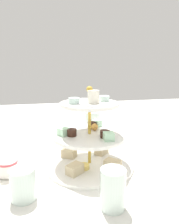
% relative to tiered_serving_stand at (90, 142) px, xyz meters
% --- Properties ---
extents(ground_plane, '(2.40, 2.40, 0.00)m').
position_rel_tiered_serving_stand_xyz_m(ground_plane, '(-0.00, -0.00, -0.08)').
color(ground_plane, silver).
extents(tiered_serving_stand, '(0.29, 0.29, 0.27)m').
position_rel_tiered_serving_stand_xyz_m(tiered_serving_stand, '(0.00, 0.00, 0.00)').
color(tiered_serving_stand, white).
rests_on(tiered_serving_stand, ground_plane).
extents(water_glass_tall_right, '(0.07, 0.07, 0.13)m').
position_rel_tiered_serving_stand_xyz_m(water_glass_tall_right, '(-0.24, 0.06, -0.02)').
color(water_glass_tall_right, silver).
rests_on(water_glass_tall_right, ground_plane).
extents(water_glass_short_left, '(0.06, 0.06, 0.08)m').
position_rel_tiered_serving_stand_xyz_m(water_glass_short_left, '(0.14, -0.20, -0.04)').
color(water_glass_short_left, silver).
rests_on(water_glass_short_left, ground_plane).
extents(teacup_with_saucer, '(0.09, 0.09, 0.05)m').
position_rel_tiered_serving_stand_xyz_m(teacup_with_saucer, '(0.02, -0.26, -0.06)').
color(teacup_with_saucer, white).
rests_on(teacup_with_saucer, ground_plane).
extents(butter_knife_left, '(0.17, 0.05, 0.00)m').
position_rel_tiered_serving_stand_xyz_m(butter_knife_left, '(0.02, 0.29, -0.08)').
color(butter_knife_left, silver).
rests_on(butter_knife_left, ground_plane).
extents(butter_knife_right, '(0.15, 0.10, 0.00)m').
position_rel_tiered_serving_stand_xyz_m(butter_knife_right, '(-0.20, -0.22, -0.08)').
color(butter_knife_right, silver).
rests_on(butter_knife_right, ground_plane).
extents(water_glass_mid_back, '(0.06, 0.06, 0.10)m').
position_rel_tiered_serving_stand_xyz_m(water_glass_mid_back, '(0.22, 0.01, -0.03)').
color(water_glass_mid_back, silver).
rests_on(water_glass_mid_back, ground_plane).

